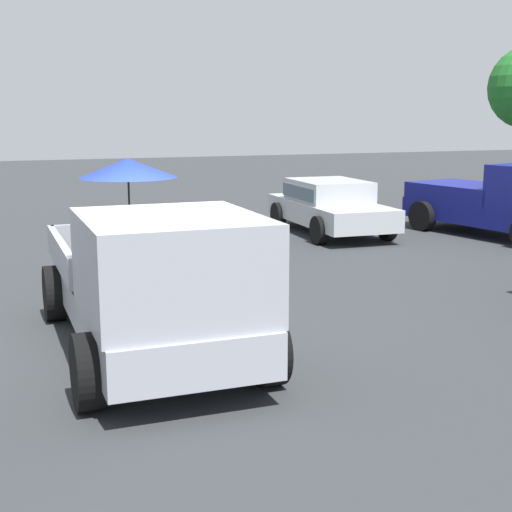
# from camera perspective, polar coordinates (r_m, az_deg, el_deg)

# --- Properties ---
(ground_plane) EXTENTS (80.00, 80.00, 0.00)m
(ground_plane) POSITION_cam_1_polar(r_m,az_deg,el_deg) (9.55, -8.52, -7.09)
(ground_plane) COLOR #2D3033
(pickup_truck_main) EXTENTS (5.07, 2.30, 2.32)m
(pickup_truck_main) POSITION_cam_1_polar(r_m,az_deg,el_deg) (8.93, -8.12, -1.78)
(pickup_truck_main) COLOR black
(pickup_truck_main) RESTS_ON ground
(pickup_truck_far) EXTENTS (5.05, 2.86, 1.80)m
(pickup_truck_far) POSITION_cam_1_polar(r_m,az_deg,el_deg) (18.58, 19.01, 4.06)
(pickup_truck_far) COLOR black
(pickup_truck_far) RESTS_ON ground
(parked_sedan_far) EXTENTS (4.38, 2.13, 1.33)m
(parked_sedan_far) POSITION_cam_1_polar(r_m,az_deg,el_deg) (18.30, 5.79, 4.09)
(parked_sedan_far) COLOR black
(parked_sedan_far) RESTS_ON ground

